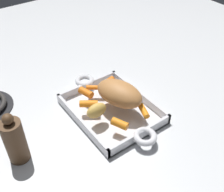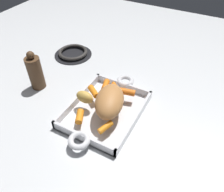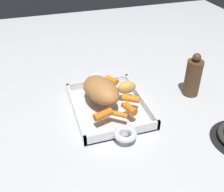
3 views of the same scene
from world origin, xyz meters
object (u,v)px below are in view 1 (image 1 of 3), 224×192
Objects in this scene: baby_carrot_short at (86,93)px; potato_golden_large at (97,110)px; baby_carrot_northwest at (107,83)px; pepper_mill at (15,140)px; baby_carrot_southwest at (96,88)px; roasting_dish at (111,110)px; baby_carrot_center_left at (89,104)px; baby_carrot_long at (144,111)px; pork_roast at (119,93)px; baby_carrot_southeast at (120,124)px.

potato_golden_large is (-0.10, 0.03, 0.01)m from baby_carrot_short.
pepper_mill is (-0.08, 0.34, 0.02)m from baby_carrot_northwest.
baby_carrot_southwest is at bearing -74.27° from pepper_mill.
roasting_dish is 0.08m from baby_carrot_center_left.
baby_carrot_southwest reaches higher than roasting_dish.
baby_carrot_short is 0.76× the size of potato_golden_large.
roasting_dish is 2.43× the size of pepper_mill.
potato_golden_large is at bearing 59.19° from baby_carrot_long.
baby_carrot_long is 0.17m from baby_carrot_northwest.
baby_carrot_long is at bearing -104.57° from pepper_mill.
baby_carrot_southwest is at bearing -48.63° from baby_carrot_center_left.
baby_carrot_northwest is at bearing -12.35° from pork_roast.
baby_carrot_southwest is 0.13m from potato_golden_large.
baby_carrot_northwest is (0.08, -0.04, 0.04)m from roasting_dish.
baby_carrot_short is 0.09m from baby_carrot_northwest.
baby_carrot_southwest is at bearing -12.52° from baby_carrot_southeast.
roasting_dish is 6.79× the size of baby_carrot_northwest.
baby_carrot_southwest is 1.01× the size of potato_golden_large.
baby_carrot_short reaches higher than baby_carrot_center_left.
baby_carrot_southeast is 0.94× the size of baby_carrot_long.
baby_carrot_southwest is 0.09m from baby_carrot_center_left.
baby_carrot_northwest is at bearing -47.27° from potato_golden_large.
baby_carrot_southeast is at bearing 91.57° from baby_carrot_long.
baby_carrot_short is at bearing -23.36° from baby_carrot_center_left.
roasting_dish is 0.31m from pepper_mill.
pork_roast is 0.09m from potato_golden_large.
roasting_dish is 0.09m from potato_golden_large.
pork_roast reaches higher than baby_carrot_northwest.
baby_carrot_southwest is (0.18, -0.04, -0.00)m from baby_carrot_southeast.
baby_carrot_northwest is at bearing -95.75° from baby_carrot_southwest.
baby_carrot_southeast is 0.19m from baby_carrot_northwest.
pork_roast reaches higher than potato_golden_large.
pork_roast is at bearing 167.65° from baby_carrot_northwest.
roasting_dish is at bearing 179.74° from baby_carrot_southwest.
baby_carrot_southeast reaches higher than baby_carrot_long.
pepper_mill reaches higher than potato_golden_large.
pepper_mill is (0.01, 0.32, -0.00)m from pork_roast.
baby_carrot_northwest reaches higher than baby_carrot_long.
baby_carrot_center_left is 0.35× the size of pepper_mill.
roasting_dish is 6.01× the size of baby_carrot_southwest.
pepper_mill reaches higher than baby_carrot_southeast.
pork_roast reaches higher than baby_carrot_center_left.
baby_carrot_center_left is at bearing 11.37° from baby_carrot_southeast.
baby_carrot_center_left is at bearing -4.13° from potato_golden_large.
pepper_mill is (-0.08, 0.26, 0.02)m from baby_carrot_short.
pork_roast is at bearing -36.45° from baby_carrot_southeast.
baby_carrot_short is 0.05m from baby_carrot_center_left.
pork_roast is at bearing -83.74° from potato_golden_large.
baby_carrot_long is at bearing -150.46° from roasting_dish.
baby_carrot_southwest is (0.09, -0.00, 0.03)m from roasting_dish.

